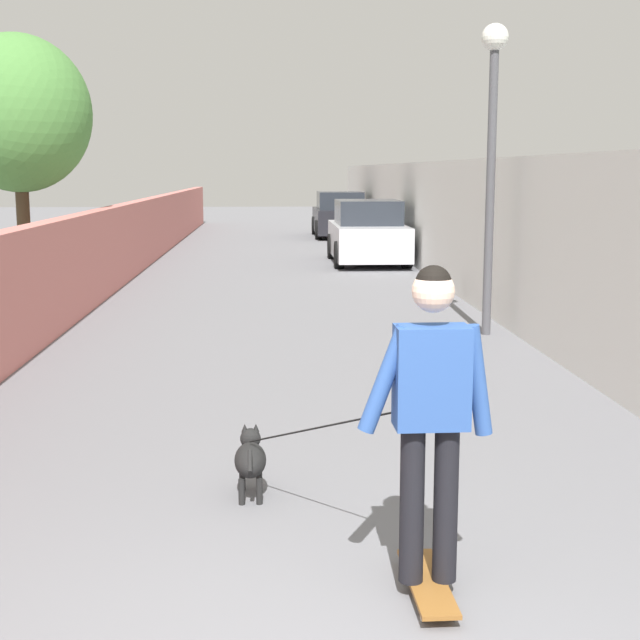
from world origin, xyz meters
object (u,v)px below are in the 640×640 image
Objects in this scene: lamp_post at (492,124)px; person_skateboarder at (431,400)px; car_near at (368,234)px; tree_left_mid at (18,114)px; dog at (251,458)px; skateboard at (427,583)px; car_far at (340,216)px.

person_skateboarder is at bearing 164.28° from lamp_post.
tree_left_mid is at bearing 129.24° from car_near.
person_skateboarder is at bearing -156.30° from tree_left_mid.
person_skateboarder is 2.00m from dog.
tree_left_mid reaches higher than car_near.
dog is at bearing 32.08° from skateboard.
tree_left_mid is 16.20m from car_far.
tree_left_mid reaches higher than lamp_post.
lamp_post is 7.34m from dog.
car_near is 8.95m from car_far.
person_skateboarder reaches higher than skateboard.
tree_left_mid is 5.74× the size of skateboard.
person_skateboarder is 17.53m from car_near.
lamp_post reaches higher than person_skateboarder.
person_skateboarder reaches higher than dog.
dog is at bearing 170.98° from car_near.
skateboard is at bearing 176.63° from car_far.
dog is at bearing 152.91° from lamp_post.
lamp_post is at bearing -178.17° from car_far.
car_near is at bearing 180.00° from car_far.
lamp_post is 5.18× the size of skateboard.
skateboard is at bearing -26.57° from person_skateboarder.
dog is (1.55, 0.97, 0.21)m from skateboard.
tree_left_mid is 1.19× the size of car_near.
person_skateboarder reaches higher than car_near.
skateboard is 1.01m from person_skateboarder.
car_far is at bearing 0.00° from car_near.
person_skateboarder reaches higher than car_far.
car_far is at bearing -5.80° from dog.
person_skateboarder is at bearing 176.63° from car_far.
person_skateboarder is at bearing 174.91° from car_near.
lamp_post reaches higher than skateboard.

